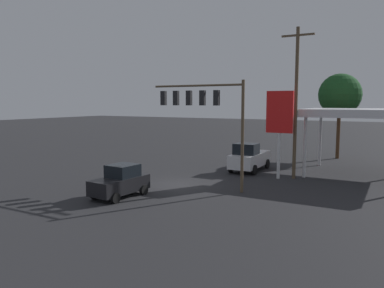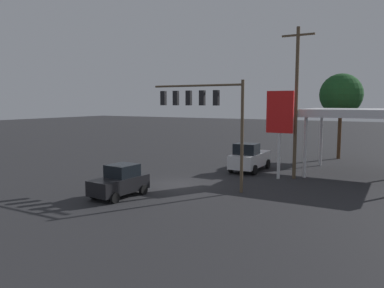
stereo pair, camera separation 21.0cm
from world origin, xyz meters
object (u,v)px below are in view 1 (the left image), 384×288
at_px(price_sign, 280,117).
at_px(hatchback_crossing, 120,181).
at_px(traffic_signal_assembly, 204,106).
at_px(pickup_parked, 249,158).
at_px(utility_pole, 296,100).
at_px(street_tree, 340,95).

distance_m(price_sign, hatchback_crossing, 12.85).
relative_size(traffic_signal_assembly, pickup_parked, 1.38).
bearing_deg(price_sign, traffic_signal_assembly, 56.50).
relative_size(pickup_parked, hatchback_crossing, 1.33).
height_order(traffic_signal_assembly, pickup_parked, traffic_signal_assembly).
distance_m(traffic_signal_assembly, hatchback_crossing, 7.34).
bearing_deg(utility_pole, hatchback_crossing, 53.62).
relative_size(utility_pole, pickup_parked, 2.16).
relative_size(utility_pole, hatchback_crossing, 2.88).
relative_size(traffic_signal_assembly, street_tree, 0.83).
height_order(utility_pole, hatchback_crossing, utility_pole).
relative_size(price_sign, street_tree, 0.76).
xyz_separation_m(traffic_signal_assembly, pickup_parked, (-0.49, -7.48, -4.41)).
bearing_deg(hatchback_crossing, utility_pole, 148.06).
xyz_separation_m(price_sign, street_tree, (-2.42, -13.06, 1.81)).
bearing_deg(street_tree, utility_pole, 83.58).
height_order(utility_pole, pickup_parked, utility_pole).
xyz_separation_m(traffic_signal_assembly, price_sign, (-3.60, -5.44, -0.79)).
distance_m(utility_pole, price_sign, 1.71).
relative_size(hatchback_crossing, street_tree, 0.45).
height_order(traffic_signal_assembly, street_tree, street_tree).
relative_size(traffic_signal_assembly, price_sign, 1.08).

